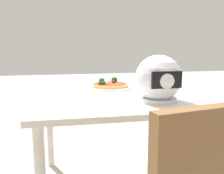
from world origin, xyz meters
TOP-DOWN VIEW (x-y plane):
  - dining_table at (0.00, 0.00)m, footprint 0.99×1.10m
  - pizza_plate at (0.00, -0.15)m, footprint 0.30×0.30m
  - pizza at (0.00, -0.15)m, footprint 0.26×0.26m
  - motorcycle_helmet at (-0.18, 0.31)m, footprint 0.25×0.25m

SIDE VIEW (x-z plane):
  - dining_table at x=0.00m, z-range 0.28..0.98m
  - pizza_plate at x=0.00m, z-range 0.70..0.71m
  - pizza at x=0.00m, z-range 0.70..0.75m
  - motorcycle_helmet at x=-0.18m, z-range 0.69..0.94m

